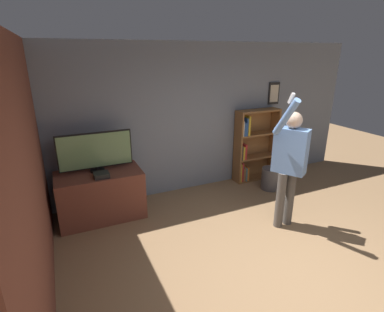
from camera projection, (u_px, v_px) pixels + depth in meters
name	position (u px, v px, depth m)	size (l,w,h in m)	color
ground_plane	(303.00, 289.00, 3.36)	(14.00, 14.00, 0.00)	#93704C
wall_back	(192.00, 119.00, 5.50)	(7.08, 0.09, 2.70)	gray
wall_side_brick	(32.00, 168.00, 3.19)	(0.06, 4.58, 2.70)	brown
tv_ledge	(101.00, 195.00, 4.73)	(1.29, 0.70, 0.76)	brown
television	(96.00, 152.00, 4.56)	(1.10, 0.22, 0.62)	black
game_console	(102.00, 175.00, 4.43)	(0.22, 0.21, 0.07)	black
bookshelf	(252.00, 147.00, 6.06)	(0.92, 0.28, 1.45)	brown
person	(290.00, 159.00, 4.27)	(0.60, 0.58, 2.05)	#56514C
waste_bin	(270.00, 178.00, 5.77)	(0.34, 0.34, 0.42)	#4C4C51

